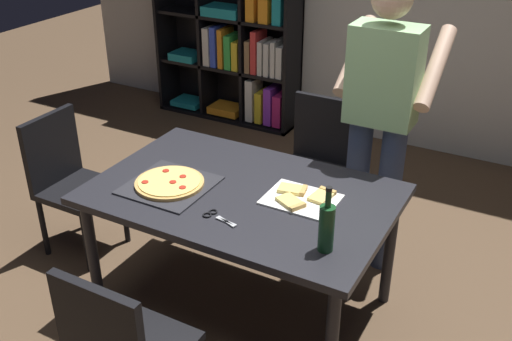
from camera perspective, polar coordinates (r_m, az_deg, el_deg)
name	(u,v)px	position (r m, az deg, el deg)	size (l,w,h in m)	color
ground_plane	(243,304)	(3.52, -1.20, -12.60)	(12.00, 12.00, 0.00)	brown
dining_table	(242,203)	(3.12, -1.32, -3.13)	(1.55, 1.01, 0.75)	#232328
chair_far_side	(317,157)	(3.98, 5.81, 1.31)	(0.42, 0.42, 0.90)	black
chair_left_end	(68,176)	(3.91, -17.51, -0.47)	(0.42, 0.42, 0.90)	black
bookshelf	(237,23)	(5.61, -1.83, 13.88)	(1.40, 0.35, 1.95)	black
person_serving_pizza	(381,113)	(3.45, 11.84, 5.40)	(0.55, 0.54, 1.75)	#38476B
pepperoni_pizza_on_tray	(170,184)	(3.15, -8.25, -1.24)	(0.42, 0.42, 0.04)	#2D2D33
pizza_slices_on_towel	(302,198)	(3.01, 4.40, -2.61)	(0.36, 0.28, 0.03)	white
wine_bottle	(326,227)	(2.60, 6.74, -5.36)	(0.07, 0.07, 0.32)	#194723
kitchen_scissors	(216,216)	(2.87, -3.87, -4.37)	(0.20, 0.10, 0.01)	silver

